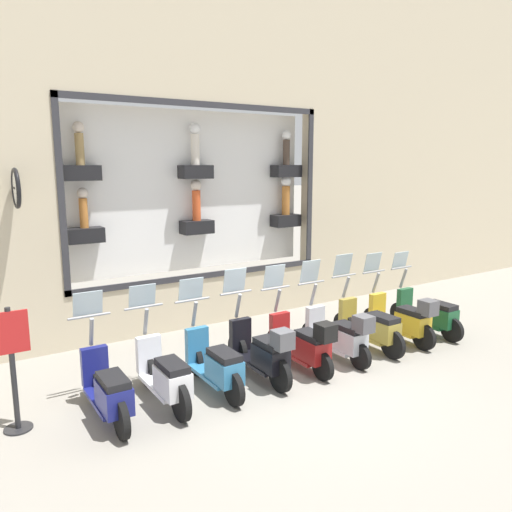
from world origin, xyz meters
name	(u,v)px	position (x,y,z in m)	size (l,w,h in m)	color
ground_plane	(302,382)	(0.00, 0.00, 0.00)	(120.00, 120.00, 0.00)	gray
building_facade	(196,80)	(3.60, 0.00, 5.08)	(1.25, 36.00, 9.95)	beige
scooter_green_0	(429,314)	(0.46, -3.59, 0.42)	(1.80, 0.61, 1.59)	black
scooter_yellow_1	(404,319)	(0.40, -2.78, 0.47)	(1.80, 0.61, 1.64)	black
scooter_olive_2	(371,327)	(0.47, -1.96, 0.44)	(1.81, 0.61, 1.70)	black
scooter_silver_3	(340,335)	(0.39, -1.15, 0.46)	(1.79, 0.60, 1.66)	black
scooter_red_4	(304,343)	(0.40, -0.33, 0.46)	(1.79, 0.60, 1.66)	black
scooter_black_5	(263,352)	(0.41, 0.49, 0.48)	(1.81, 0.60, 1.69)	black
scooter_teal_6	(216,364)	(0.46, 1.30, 0.43)	(1.80, 0.60, 1.62)	black
scooter_white_7	(165,376)	(0.46, 2.12, 0.44)	(1.81, 0.61, 1.62)	black
scooter_navy_8	(108,390)	(0.46, 2.93, 0.44)	(1.80, 0.61, 1.62)	black
shop_sign_post	(13,365)	(0.85, 4.01, 0.89)	(0.36, 0.45, 1.66)	#232326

